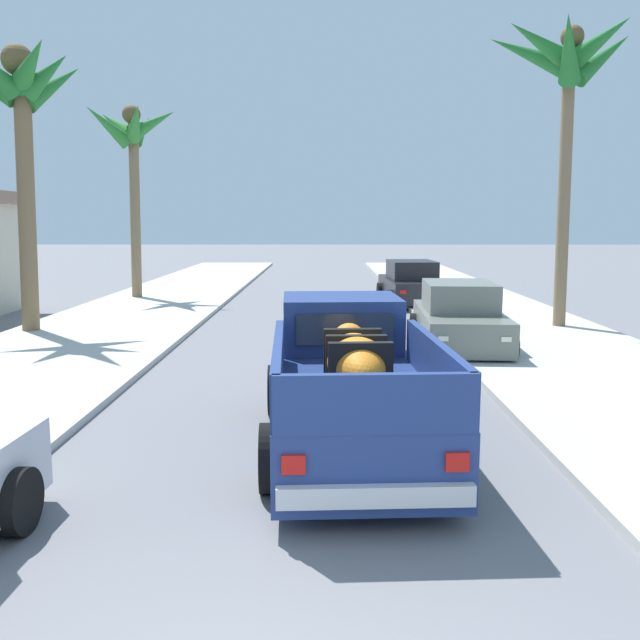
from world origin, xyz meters
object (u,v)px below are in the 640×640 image
at_px(palm_tree_left_fore, 19,105).
at_px(palm_tree_right_mid, 132,144).
at_px(palm_tree_left_mid, 566,72).
at_px(car_left_mid, 411,284).
at_px(car_right_near, 459,318).
at_px(pickup_truck, 349,383).

relative_size(palm_tree_left_fore, palm_tree_right_mid, 1.02).
bearing_deg(palm_tree_left_mid, palm_tree_left_fore, -177.05).
bearing_deg(palm_tree_left_fore, car_left_mid, 30.48).
height_order(car_left_mid, palm_tree_right_mid, palm_tree_right_mid).
height_order(car_right_near, palm_tree_left_fore, palm_tree_left_fore).
distance_m(pickup_truck, palm_tree_right_mid, 18.50).
bearing_deg(car_right_near, palm_tree_left_mid, 41.96).
bearing_deg(pickup_truck, palm_tree_left_mid, 57.91).
relative_size(car_left_mid, palm_tree_left_fore, 0.60).
xyz_separation_m(pickup_truck, palm_tree_right_mid, (-7.30, 16.28, 4.86)).
xyz_separation_m(pickup_truck, palm_tree_left_mid, (5.89, 9.39, 5.89)).
xyz_separation_m(palm_tree_left_fore, palm_tree_right_mid, (0.64, 7.61, -0.10)).
distance_m(pickup_truck, car_right_near, 7.14).
bearing_deg(palm_tree_right_mid, palm_tree_left_fore, -94.84).
bearing_deg(palm_tree_right_mid, car_left_mid, -7.44).
distance_m(car_left_mid, palm_tree_left_mid, 8.77).
bearing_deg(palm_tree_left_mid, car_right_near, -138.04).
relative_size(car_right_near, palm_tree_left_fore, 0.60).
xyz_separation_m(car_left_mid, palm_tree_left_fore, (-10.70, -6.30, 5.06)).
distance_m(palm_tree_left_mid, palm_tree_right_mid, 14.92).
bearing_deg(palm_tree_left_mid, car_left_mid, 119.31).
bearing_deg(car_right_near, palm_tree_left_fore, 168.97).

